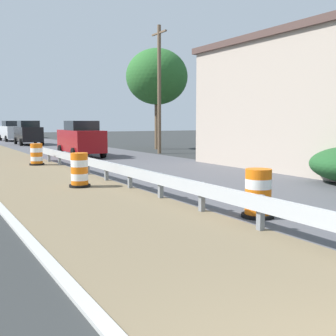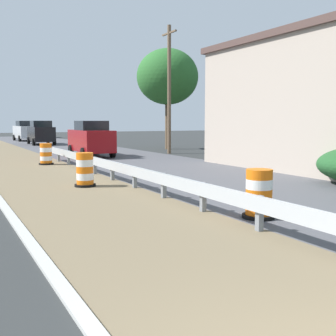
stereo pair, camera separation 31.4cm
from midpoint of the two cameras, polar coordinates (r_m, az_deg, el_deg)
traffic_barrel_close at (r=9.52m, az=13.13°, el=-3.72°), size 0.72×0.72×1.09m
traffic_barrel_mid at (r=13.97m, az=-10.56°, el=-0.43°), size 0.69×0.69×1.11m
traffic_barrel_far at (r=21.49m, az=-15.79°, el=1.70°), size 0.71×0.71×1.05m
car_lead_near_lane at (r=25.95m, az=-10.08°, el=3.94°), size 2.07×4.70×2.15m
car_lead_far_lane at (r=40.22m, az=-16.62°, el=4.61°), size 2.13×4.76×2.17m
car_mid_far_lane at (r=56.68m, az=-16.87°, el=4.95°), size 2.14×4.71×1.98m
car_trailing_far_lane at (r=48.29m, az=-18.61°, el=4.79°), size 2.11×4.70×2.16m
utility_pole_mid at (r=27.79m, az=0.49°, el=10.80°), size 0.24×1.80×8.24m
tree_roadside at (r=32.26m, az=0.21°, el=12.23°), size 4.62×4.62×7.52m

